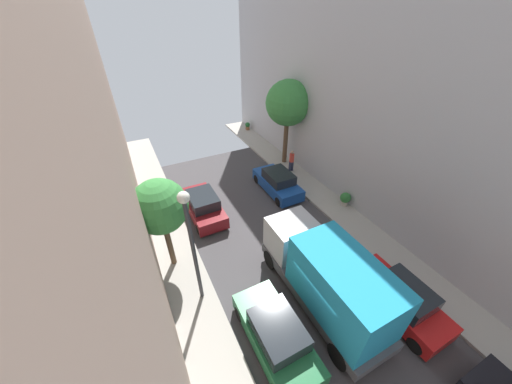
% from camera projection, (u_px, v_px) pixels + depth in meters
% --- Properties ---
extents(ground, '(32.00, 32.00, 0.00)m').
position_uv_depth(ground, '(327.00, 311.00, 11.58)').
color(ground, '#423F42').
extents(sidewalk_left, '(2.00, 44.00, 0.15)m').
position_uv_depth(sidewalk_left, '(218.00, 368.00, 9.69)').
color(sidewalk_left, '#A8A399').
rests_on(sidewalk_left, ground).
extents(sidewalk_right, '(2.00, 44.00, 0.15)m').
position_uv_depth(sidewalk_right, '(407.00, 268.00, 13.39)').
color(sidewalk_right, '#A8A399').
rests_on(sidewalk_right, ground).
extents(parked_car_left_3, '(1.78, 4.20, 1.57)m').
position_uv_depth(parked_car_left_3, '(276.00, 335.00, 10.04)').
color(parked_car_left_3, '#1E6638').
rests_on(parked_car_left_3, ground).
extents(parked_car_left_4, '(1.78, 4.20, 1.57)m').
position_uv_depth(parked_car_left_4, '(203.00, 205.00, 16.47)').
color(parked_car_left_4, maroon).
rests_on(parked_car_left_4, ground).
extents(parked_car_right_3, '(1.78, 4.20, 1.57)m').
position_uv_depth(parked_car_right_3, '(400.00, 298.00, 11.27)').
color(parked_car_right_3, red).
rests_on(parked_car_right_3, ground).
extents(parked_car_right_4, '(1.78, 4.20, 1.57)m').
position_uv_depth(parked_car_right_4, '(278.00, 182.00, 18.59)').
color(parked_car_right_4, '#194799').
rests_on(parked_car_right_4, ground).
extents(delivery_truck, '(2.26, 6.60, 3.38)m').
position_uv_depth(delivery_truck, '(327.00, 277.00, 10.88)').
color(delivery_truck, '#4C4C51').
rests_on(delivery_truck, ground).
extents(pedestrian, '(0.40, 0.36, 1.72)m').
position_uv_depth(pedestrian, '(292.00, 160.00, 20.47)').
color(pedestrian, '#2D334C').
rests_on(pedestrian, sidewalk_right).
extents(street_tree_0, '(2.47, 2.47, 4.82)m').
position_uv_depth(street_tree_0, '(160.00, 207.00, 11.53)').
color(street_tree_0, brown).
rests_on(street_tree_0, sidewalk_left).
extents(street_tree_1, '(3.30, 3.30, 6.43)m').
position_uv_depth(street_tree_1, '(288.00, 104.00, 19.52)').
color(street_tree_1, brown).
rests_on(street_tree_1, sidewalk_right).
extents(potted_plant_0, '(0.67, 0.67, 0.90)m').
position_uv_depth(potted_plant_0, '(345.00, 198.00, 17.17)').
color(potted_plant_0, '#B2A899').
rests_on(potted_plant_0, sidewalk_right).
extents(potted_plant_1, '(0.49, 0.49, 0.76)m').
position_uv_depth(potted_plant_1, '(248.00, 126.00, 27.64)').
color(potted_plant_1, brown).
rests_on(potted_plant_1, sidewalk_right).
extents(lamp_post, '(0.44, 0.44, 5.67)m').
position_uv_depth(lamp_post, '(191.00, 235.00, 9.89)').
color(lamp_post, '#333338').
rests_on(lamp_post, sidewalk_left).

